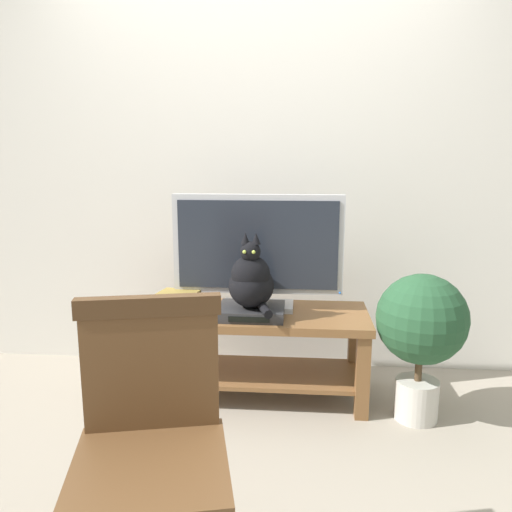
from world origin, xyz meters
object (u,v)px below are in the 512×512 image
at_px(tv, 258,249).
at_px(media_box, 251,311).
at_px(book_stack, 178,301).
at_px(wooden_chair, 151,433).
at_px(tv_stand, 257,338).
at_px(potted_plant, 421,328).
at_px(cat, 251,281).

bearing_deg(tv, media_box, -98.39).
height_order(tv, book_stack, tv).
bearing_deg(book_stack, wooden_chair, -79.87).
relative_size(tv_stand, potted_plant, 1.60).
xyz_separation_m(wooden_chair, book_stack, (-0.24, 1.34, -0.00)).
distance_m(media_box, cat, 0.17).
relative_size(tv, book_stack, 3.91).
distance_m(cat, potted_plant, 0.89).
bearing_deg(cat, wooden_chair, -97.79).
distance_m(tv, wooden_chair, 1.47).
xyz_separation_m(tv_stand, tv, (0.00, 0.07, 0.49)).
distance_m(media_box, book_stack, 0.42).
height_order(cat, book_stack, cat).
bearing_deg(media_box, cat, -85.02).
height_order(tv, media_box, tv).
relative_size(tv_stand, tv, 1.30).
bearing_deg(wooden_chair, tv, 82.28).
xyz_separation_m(tv_stand, wooden_chair, (-0.19, -1.37, 0.21)).
xyz_separation_m(tv_stand, cat, (-0.02, -0.10, 0.35)).
height_order(tv_stand, media_box, media_box).
xyz_separation_m(cat, wooden_chair, (-0.17, -1.27, -0.14)).
bearing_deg(tv_stand, wooden_chair, -98.10).
height_order(tv, wooden_chair, tv).
bearing_deg(book_stack, cat, -10.13).
height_order(wooden_chair, book_stack, wooden_chair).
bearing_deg(media_box, tv, 81.61).
bearing_deg(potted_plant, media_box, 172.89).
xyz_separation_m(cat, potted_plant, (0.86, -0.09, -0.20)).
distance_m(tv_stand, wooden_chair, 1.40).
distance_m(tv_stand, book_stack, 0.48).
relative_size(tv_stand, cat, 3.03).
relative_size(cat, book_stack, 1.68).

